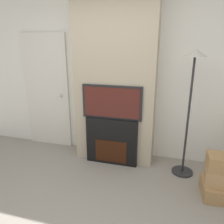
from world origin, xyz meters
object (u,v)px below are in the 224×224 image
at_px(box_stack, 222,179).
at_px(floor_lamp, 192,86).
at_px(fireplace, 112,141).
at_px(television, 112,102).

bearing_deg(box_stack, floor_lamp, 135.53).
xyz_separation_m(fireplace, television, (0.00, -0.00, 0.63)).
bearing_deg(floor_lamp, box_stack, -44.47).
distance_m(television, box_stack, 1.75).
height_order(television, floor_lamp, floor_lamp).
bearing_deg(box_stack, television, 164.14).
bearing_deg(television, fireplace, 90.00).
relative_size(fireplace, floor_lamp, 0.45).
distance_m(television, floor_lamp, 1.13).
height_order(television, box_stack, television).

